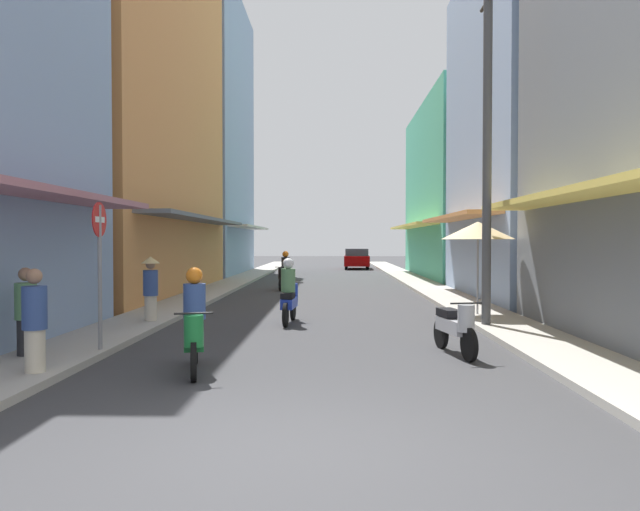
# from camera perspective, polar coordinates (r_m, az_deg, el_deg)

# --- Properties ---
(ground_plane) EXTENTS (107.01, 107.01, 0.00)m
(ground_plane) POSITION_cam_1_polar(r_m,az_deg,el_deg) (25.88, 0.52, -3.01)
(ground_plane) COLOR #38383A
(sidewalk_left) EXTENTS (1.56, 56.64, 0.12)m
(sidewalk_left) POSITION_cam_1_polar(r_m,az_deg,el_deg) (26.29, -8.90, -2.83)
(sidewalk_left) COLOR #ADA89E
(sidewalk_left) RESTS_ON ground
(sidewalk_right) EXTENTS (1.56, 56.64, 0.12)m
(sidewalk_right) POSITION_cam_1_polar(r_m,az_deg,el_deg) (26.18, 9.98, -2.85)
(sidewalk_right) COLOR #ADA89E
(sidewalk_right) RESTS_ON ground
(building_left_mid) EXTENTS (7.05, 13.87, 15.37)m
(building_left_mid) POSITION_cam_1_polar(r_m,az_deg,el_deg) (24.38, -19.62, 14.81)
(building_left_mid) COLOR #D88C4C
(building_left_mid) RESTS_ON ground
(building_left_far) EXTENTS (7.05, 10.82, 16.24)m
(building_left_far) POSITION_cam_1_polar(r_m,az_deg,el_deg) (36.66, -12.23, 10.97)
(building_left_far) COLOR #8CA5CC
(building_left_far) RESTS_ON ground
(building_right_mid) EXTENTS (7.05, 9.13, 11.74)m
(building_right_mid) POSITION_cam_1_polar(r_m,az_deg,el_deg) (22.36, 21.92, 11.29)
(building_right_mid) COLOR #8CA5CC
(building_right_mid) RESTS_ON ground
(building_right_far) EXTENTS (7.05, 13.29, 9.34)m
(building_right_far) POSITION_cam_1_polar(r_m,az_deg,el_deg) (33.49, 14.69, 5.93)
(building_right_far) COLOR #4CB28C
(building_right_far) RESTS_ON ground
(motorbike_blue) EXTENTS (0.55, 1.81, 1.58)m
(motorbike_blue) POSITION_cam_1_polar(r_m,az_deg,el_deg) (14.34, -2.96, -3.73)
(motorbike_blue) COLOR black
(motorbike_blue) RESTS_ON ground
(motorbike_green) EXTENTS (0.63, 1.79, 1.58)m
(motorbike_green) POSITION_cam_1_polar(r_m,az_deg,el_deg) (9.28, -11.92, -6.56)
(motorbike_green) COLOR black
(motorbike_green) RESTS_ON ground
(motorbike_black) EXTENTS (0.56, 1.80, 1.58)m
(motorbike_black) POSITION_cam_1_polar(r_m,az_deg,el_deg) (24.24, -3.40, -1.64)
(motorbike_black) COLOR black
(motorbike_black) RESTS_ON ground
(motorbike_silver) EXTENTS (0.61, 1.79, 0.96)m
(motorbike_silver) POSITION_cam_1_polar(r_m,az_deg,el_deg) (10.66, 12.82, -6.62)
(motorbike_silver) COLOR black
(motorbike_silver) RESTS_ON ground
(parked_car) EXTENTS (1.90, 4.16, 1.45)m
(parked_car) POSITION_cam_1_polar(r_m,az_deg,el_deg) (42.62, 3.54, -0.29)
(parked_car) COLOR #8C0000
(parked_car) RESTS_ON ground
(pedestrian_foreground) EXTENTS (0.34, 0.34, 1.55)m
(pedestrian_foreground) POSITION_cam_1_polar(r_m,az_deg,el_deg) (10.87, -26.30, -5.15)
(pedestrian_foreground) COLOR #262628
(pedestrian_foreground) RESTS_ON ground
(pedestrian_midway) EXTENTS (0.34, 0.34, 1.59)m
(pedestrian_midway) POSITION_cam_1_polar(r_m,az_deg,el_deg) (9.42, -25.61, -5.99)
(pedestrian_midway) COLOR beige
(pedestrian_midway) RESTS_ON ground
(pedestrian_far) EXTENTS (0.44, 0.44, 1.62)m
(pedestrian_far) POSITION_cam_1_polar(r_m,az_deg,el_deg) (14.51, -15.89, -2.88)
(pedestrian_far) COLOR beige
(pedestrian_far) RESTS_ON ground
(vendor_umbrella) EXTENTS (1.84, 1.84, 2.48)m
(vendor_umbrella) POSITION_cam_1_polar(r_m,az_deg,el_deg) (15.71, 14.86, 2.32)
(vendor_umbrella) COLOR #99999E
(vendor_umbrella) RESTS_ON ground
(utility_pole) EXTENTS (0.20, 1.20, 7.91)m
(utility_pole) POSITION_cam_1_polar(r_m,az_deg,el_deg) (13.98, 15.69, 9.78)
(utility_pole) COLOR #4C4C4F
(utility_pole) RESTS_ON ground
(street_sign_no_entry) EXTENTS (0.07, 0.60, 2.65)m
(street_sign_no_entry) POSITION_cam_1_polar(r_m,az_deg,el_deg) (10.89, -20.32, -0.09)
(street_sign_no_entry) COLOR gray
(street_sign_no_entry) RESTS_ON ground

